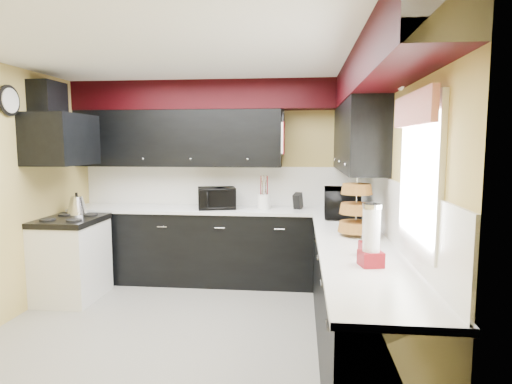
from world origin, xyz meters
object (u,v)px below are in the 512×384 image
utensil_crock (264,202)px  kettle (77,205)px  toaster_oven (217,198)px  microwave (342,203)px  knife_block (298,201)px

utensil_crock → kettle: kettle is taller
toaster_oven → kettle: 1.63m
microwave → utensil_crock: microwave is taller
microwave → knife_block: microwave is taller
kettle → toaster_oven: bearing=15.8°
knife_block → utensil_crock: bearing=-157.4°
microwave → utensil_crock: bearing=63.5°
utensil_crock → microwave: bearing=-28.5°
microwave → knife_block: (-0.48, 0.51, -0.06)m
utensil_crock → knife_block: (0.41, 0.02, 0.01)m
toaster_oven → kettle: bearing=-178.9°
microwave → utensil_crock: size_ratio=3.19×
microwave → kettle: microwave is taller
toaster_oven → knife_block: size_ratio=2.35×
toaster_oven → kettle: toaster_oven is taller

